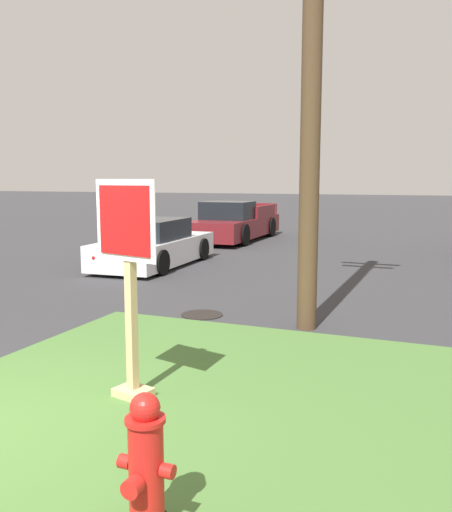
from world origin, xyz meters
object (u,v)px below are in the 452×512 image
Objects in this scene: stop_sign at (129,291)px; pickup_truck_maroon at (234,224)px; fire_hydrant at (146,467)px; parked_sedan_white at (154,245)px; manhole_cover at (202,315)px.

stop_sign reaches higher than pickup_truck_maroon.
parked_sedan_white is at bearing 119.31° from fire_hydrant.
fire_hydrant is 0.16× the size of pickup_truck_maroon.
fire_hydrant reaches higher than manhole_cover.
parked_sedan_white is at bearing -87.75° from pickup_truck_maroon.
manhole_cover is at bearing 103.47° from stop_sign.
parked_sedan_white is at bearing 118.09° from stop_sign.
pickup_truck_maroon reaches higher than manhole_cover.
manhole_cover is 5.54m from parked_sedan_white.
parked_sedan_white is 6.48m from pickup_truck_maroon.
stop_sign reaches higher than manhole_cover.
stop_sign is at bearing -61.91° from parked_sedan_white.
stop_sign is (-1.24, 1.81, 0.67)m from fire_hydrant.
manhole_cover is (-2.10, 5.41, -0.50)m from fire_hydrant.
fire_hydrant is at bearing -55.69° from stop_sign.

